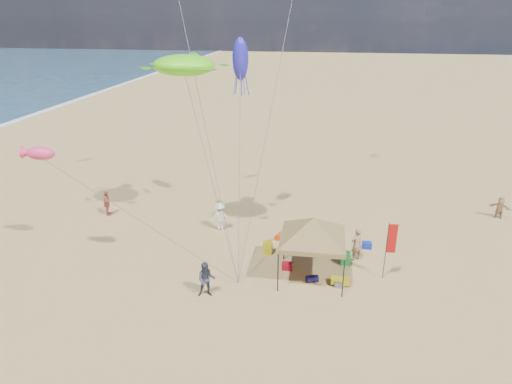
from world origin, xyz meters
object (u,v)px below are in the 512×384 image
(person_near_b, at_px, (206,280))
(person_far_c, at_px, (500,208))
(canopy_tent, at_px, (314,220))
(chair_green, at_px, (346,258))
(person_near_c, at_px, (220,217))
(chair_yellow, at_px, (268,247))
(cooler_red, at_px, (287,266))
(person_far_a, at_px, (107,203))
(person_near_a, at_px, (356,244))
(feather_flag, at_px, (390,242))
(beach_cart, at_px, (340,281))
(cooler_blue, at_px, (367,245))

(person_near_b, height_order, person_far_c, person_near_b)
(canopy_tent, bearing_deg, person_far_c, 37.52)
(chair_green, relative_size, person_near_c, 0.39)
(chair_yellow, height_order, person_near_b, person_near_b)
(cooler_red, relative_size, chair_green, 0.77)
(person_far_c, bearing_deg, person_far_a, -144.12)
(chair_green, distance_m, person_far_a, 16.05)
(person_near_a, bearing_deg, feather_flag, 93.94)
(cooler_red, xyz_separation_m, person_near_c, (-4.58, 3.96, 0.71))
(canopy_tent, xyz_separation_m, person_near_b, (-4.84, -2.48, -2.31))
(person_near_b, bearing_deg, person_far_c, 21.35)
(chair_green, xyz_separation_m, person_far_c, (10.09, 7.55, 0.38))
(chair_green, distance_m, person_near_b, 7.77)
(canopy_tent, xyz_separation_m, person_near_c, (-5.85, 4.46, -2.31))
(cooler_red, bearing_deg, chair_green, 19.11)
(beach_cart, bearing_deg, person_near_a, 71.47)
(feather_flag, xyz_separation_m, beach_cart, (-2.33, -0.91, -1.89))
(cooler_red, height_order, chair_yellow, chair_yellow)
(person_near_b, bearing_deg, cooler_blue, 23.92)
(canopy_tent, height_order, beach_cart, canopy_tent)
(feather_flag, xyz_separation_m, chair_yellow, (-6.34, 1.60, -1.74))
(person_near_c, bearing_deg, feather_flag, 135.44)
(canopy_tent, xyz_separation_m, beach_cart, (1.48, -0.45, -3.01))
(person_far_a, bearing_deg, person_near_a, -112.92)
(cooler_blue, relative_size, beach_cart, 0.60)
(person_far_a, relative_size, person_far_c, 1.14)
(person_far_a, bearing_deg, chair_green, -115.16)
(canopy_tent, xyz_separation_m, chair_yellow, (-2.53, 2.06, -2.86))
(person_near_a, xyz_separation_m, person_near_b, (-7.16, -4.57, -0.06))
(person_near_b, xyz_separation_m, person_far_a, (-8.96, 7.88, -0.06))
(person_far_c, bearing_deg, canopy_tent, -114.84)
(feather_flag, distance_m, person_far_a, 18.33)
(person_far_a, bearing_deg, person_far_c, -93.08)
(feather_flag, bearing_deg, cooler_red, 179.49)
(feather_flag, xyz_separation_m, person_near_b, (-8.64, -2.94, -1.19))
(canopy_tent, height_order, person_near_a, canopy_tent)
(feather_flag, bearing_deg, chair_yellow, 165.81)
(cooler_blue, xyz_separation_m, chair_yellow, (-5.57, -1.46, 0.16))
(feather_flag, height_order, beach_cart, feather_flag)
(person_near_a, bearing_deg, chair_green, 5.55)
(chair_yellow, distance_m, person_near_c, 4.14)
(chair_yellow, height_order, person_far_c, person_far_c)
(canopy_tent, distance_m, person_far_c, 15.17)
(cooler_blue, bearing_deg, person_near_c, 173.98)
(person_near_a, bearing_deg, person_far_a, -49.91)
(person_near_a, xyz_separation_m, person_far_c, (9.54, 7.03, -0.23))
(chair_green, distance_m, person_far_c, 12.61)
(person_near_a, relative_size, person_near_b, 1.07)
(chair_yellow, bearing_deg, person_near_b, -116.96)
(feather_flag, xyz_separation_m, person_near_a, (-1.48, 1.63, -1.13))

